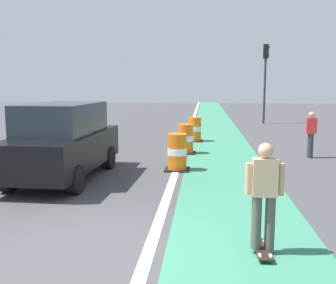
{
  "coord_description": "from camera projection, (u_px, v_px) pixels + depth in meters",
  "views": [
    {
      "loc": [
        1.72,
        -5.51,
        2.52
      ],
      "look_at": [
        0.82,
        4.25,
        1.1
      ],
      "focal_mm": 42.23,
      "sensor_mm": 36.0,
      "label": 1
    }
  ],
  "objects": [
    {
      "name": "ground_plane",
      "position": [
        88.0,
        254.0,
        5.95
      ],
      "size": [
        100.0,
        100.0,
        0.0
      ],
      "primitive_type": "plane",
      "color": "#424244"
    },
    {
      "name": "bike_lane_strip",
      "position": [
        219.0,
        142.0,
        17.56
      ],
      "size": [
        2.5,
        80.0,
        0.01
      ],
      "primitive_type": "cube",
      "color": "#387F60",
      "rests_on": "ground"
    },
    {
      "name": "lane_divider_stripe",
      "position": [
        186.0,
        141.0,
        17.69
      ],
      "size": [
        0.2,
        80.0,
        0.01
      ],
      "primitive_type": "cube",
      "color": "silver",
      "rests_on": "ground"
    },
    {
      "name": "skateboarder_on_lane",
      "position": [
        264.0,
        195.0,
        5.83
      ],
      "size": [
        0.57,
        0.8,
        1.69
      ],
      "color": "black",
      "rests_on": "ground"
    },
    {
      "name": "parked_suv_nearest",
      "position": [
        63.0,
        141.0,
        10.57
      ],
      "size": [
        2.03,
        4.66,
        2.04
      ],
      "color": "black",
      "rests_on": "ground"
    },
    {
      "name": "traffic_barrel_front",
      "position": [
        177.0,
        153.0,
        11.71
      ],
      "size": [
        0.73,
        0.73,
        1.09
      ],
      "color": "orange",
      "rests_on": "ground"
    },
    {
      "name": "traffic_barrel_mid",
      "position": [
        186.0,
        139.0,
        14.59
      ],
      "size": [
        0.73,
        0.73,
        1.09
      ],
      "color": "orange",
      "rests_on": "ground"
    },
    {
      "name": "traffic_barrel_back",
      "position": [
        195.0,
        130.0,
        17.72
      ],
      "size": [
        0.73,
        0.73,
        1.09
      ],
      "color": "orange",
      "rests_on": "ground"
    },
    {
      "name": "traffic_light_corner",
      "position": [
        265.0,
        70.0,
        25.5
      ],
      "size": [
        0.41,
        0.32,
        5.1
      ],
      "color": "#2D2D2D",
      "rests_on": "ground"
    },
    {
      "name": "pedestrian_crossing",
      "position": [
        311.0,
        133.0,
        13.62
      ],
      "size": [
        0.34,
        0.2,
        1.61
      ],
      "color": "#33333D",
      "rests_on": "ground"
    }
  ]
}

